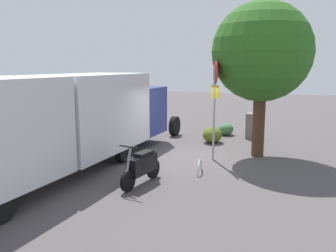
% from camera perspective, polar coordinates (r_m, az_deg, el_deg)
% --- Properties ---
extents(ground_plane, '(60.00, 60.00, 0.00)m').
position_cam_1_polar(ground_plane, '(12.75, 3.49, -4.82)').
color(ground_plane, '#4F484A').
extents(box_truck_near, '(7.94, 2.38, 2.95)m').
position_cam_1_polar(box_truck_near, '(12.64, -9.96, 2.43)').
color(box_truck_near, black).
rests_on(box_truck_near, ground).
extents(motorcycle, '(1.80, 0.61, 1.20)m').
position_cam_1_polar(motorcycle, '(9.63, -4.27, -6.49)').
color(motorcycle, black).
rests_on(motorcycle, ground).
extents(stop_sign, '(0.71, 0.33, 3.38)m').
position_cam_1_polar(stop_sign, '(11.88, 7.62, 5.07)').
color(stop_sign, '#9E9EA3').
rests_on(stop_sign, ground).
extents(street_tree, '(3.44, 3.44, 5.42)m').
position_cam_1_polar(street_tree, '(12.71, 15.04, 11.52)').
color(street_tree, '#47301E').
rests_on(street_tree, ground).
extents(utility_cabinet, '(0.70, 0.49, 1.12)m').
position_cam_1_polar(utility_cabinet, '(16.12, 13.52, 0.06)').
color(utility_cabinet, slate).
rests_on(utility_cabinet, ground).
extents(bike_rack_hoop, '(0.85, 0.17, 0.85)m').
position_cam_1_polar(bike_rack_hoop, '(10.77, 5.15, -7.63)').
color(bike_rack_hoop, '#B7B7BC').
rests_on(bike_rack_hoop, ground).
extents(shrub_near_sign, '(0.98, 0.80, 0.67)m').
position_cam_1_polar(shrub_near_sign, '(14.90, 7.26, -1.42)').
color(shrub_near_sign, '#51641C').
rests_on(shrub_near_sign, ground).
extents(shrub_mid_verge, '(0.82, 0.67, 0.56)m').
position_cam_1_polar(shrub_mid_verge, '(16.62, 9.47, -0.50)').
color(shrub_mid_verge, '#417143').
rests_on(shrub_mid_verge, ground).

